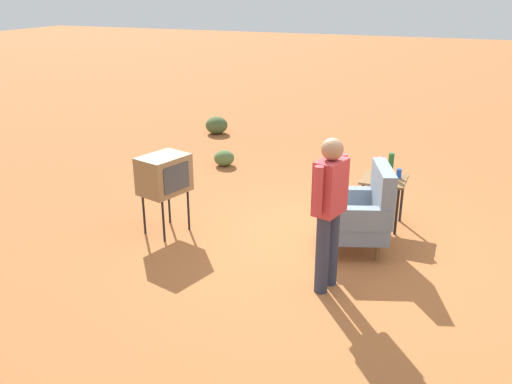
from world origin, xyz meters
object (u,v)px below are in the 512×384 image
at_px(person_standing, 329,206).
at_px(flower_vase, 380,165).
at_px(armchair, 362,212).
at_px(tv_on_stand, 164,175).
at_px(bottle_wine_green, 391,165).
at_px(side_table, 384,186).
at_px(soda_can_blue, 399,174).

distance_m(person_standing, flower_vase, 1.91).
bearing_deg(person_standing, armchair, 171.34).
bearing_deg(tv_on_stand, flower_vase, 118.12).
xyz_separation_m(bottle_wine_green, flower_vase, (0.03, -0.14, -0.01)).
distance_m(side_table, flower_vase, 0.27).
bearing_deg(bottle_wine_green, person_standing, -9.40).
xyz_separation_m(tv_on_stand, person_standing, (0.58, 2.28, 0.16)).
bearing_deg(soda_can_blue, person_standing, -12.70).
xyz_separation_m(side_table, person_standing, (1.83, -0.26, 0.38)).
xyz_separation_m(person_standing, bottle_wine_green, (-1.92, 0.32, -0.12)).
xyz_separation_m(side_table, soda_can_blue, (-0.08, 0.17, 0.16)).
height_order(armchair, flower_vase, armchair).
distance_m(person_standing, bottle_wine_green, 1.95).
bearing_deg(armchair, bottle_wine_green, 169.79).
xyz_separation_m(armchair, bottle_wine_green, (-0.91, 0.16, 0.32)).
relative_size(soda_can_blue, flower_vase, 0.46).
distance_m(tv_on_stand, flower_vase, 2.79).
xyz_separation_m(armchair, soda_can_blue, (-0.91, 0.28, 0.23)).
height_order(armchair, side_table, armchair).
relative_size(bottle_wine_green, flower_vase, 1.21).
bearing_deg(tv_on_stand, bottle_wine_green, 117.31).
xyz_separation_m(person_standing, soda_can_blue, (-1.92, 0.43, -0.21)).
relative_size(tv_on_stand, soda_can_blue, 8.44).
bearing_deg(soda_can_blue, armchair, -17.03).
xyz_separation_m(tv_on_stand, flower_vase, (-1.31, 2.46, 0.03)).
relative_size(armchair, tv_on_stand, 1.03).
height_order(bottle_wine_green, flower_vase, bottle_wine_green).
bearing_deg(tv_on_stand, soda_can_blue, 116.27).
bearing_deg(tv_on_stand, armchair, 99.97).
relative_size(person_standing, bottle_wine_green, 5.12).
bearing_deg(flower_vase, tv_on_stand, -61.88).
bearing_deg(soda_can_blue, flower_vase, -84.65).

